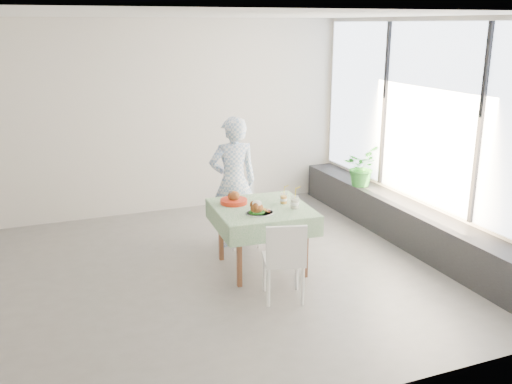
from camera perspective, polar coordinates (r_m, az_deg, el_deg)
name	(u,v)px	position (r m, az deg, el deg)	size (l,w,h in m)	color
floor	(198,277)	(6.46, -5.86, -8.45)	(6.00, 6.00, 0.00)	slate
ceiling	(189,14)	(5.87, -6.69, 17.22)	(6.00, 6.00, 0.00)	white
wall_back	(146,119)	(8.40, -10.95, 7.19)	(6.00, 0.02, 2.80)	silver
wall_front	(298,232)	(3.76, 4.26, -4.02)	(6.00, 0.02, 2.80)	silver
wall_right	(428,135)	(7.38, 16.86, 5.52)	(0.02, 5.00, 2.80)	silver
window_pane	(428,114)	(7.32, 16.84, 7.43)	(0.01, 4.80, 2.18)	#D1E0F9
window_ledge	(408,224)	(7.55, 14.95, -3.14)	(0.40, 4.80, 0.50)	black
cafe_table	(262,230)	(6.48, 0.58, -3.87)	(1.10, 1.10, 0.74)	brown
chair_far	(242,226)	(7.25, -1.37, -3.44)	(0.42, 0.42, 0.79)	white
chair_near	(283,275)	(5.85, 2.76, -8.30)	(0.50, 0.50, 0.85)	white
diner	(233,182)	(7.07, -2.29, 0.97)	(0.60, 0.40, 1.65)	#81A4CE
main_dish	(258,210)	(6.13, 0.23, -1.77)	(0.31, 0.31, 0.16)	white
juice_cup_orange	(284,199)	(6.50, 2.78, -0.68)	(0.09, 0.09, 0.24)	white
juice_cup_lemonade	(295,203)	(6.34, 3.89, -1.06)	(0.10, 0.10, 0.28)	white
second_dish	(234,200)	(6.50, -2.24, -0.79)	(0.31, 0.31, 0.15)	red
potted_plant	(361,166)	(8.19, 10.42, 2.54)	(0.50, 0.44, 0.56)	#2D812B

